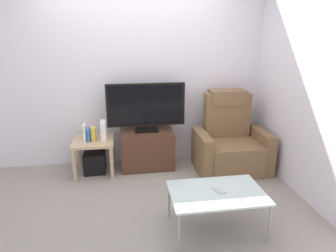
# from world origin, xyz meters

# --- Properties ---
(ground_plane) EXTENTS (6.40, 6.40, 0.00)m
(ground_plane) POSITION_xyz_m (0.00, 0.00, 0.00)
(ground_plane) COLOR gray
(wall_back) EXTENTS (6.40, 0.06, 2.60)m
(wall_back) POSITION_xyz_m (0.00, 1.13, 1.30)
(wall_back) COLOR silver
(wall_back) RESTS_ON ground
(wall_side) EXTENTS (0.06, 4.48, 2.60)m
(wall_side) POSITION_xyz_m (1.88, 0.00, 1.30)
(wall_side) COLOR silver
(wall_side) RESTS_ON ground
(tv_stand) EXTENTS (0.73, 0.48, 0.53)m
(tv_stand) POSITION_xyz_m (0.14, 0.83, 0.27)
(tv_stand) COLOR #4C2D1E
(tv_stand) RESTS_ON ground
(television) EXTENTS (1.07, 0.20, 0.67)m
(television) POSITION_xyz_m (0.14, 0.85, 0.89)
(television) COLOR black
(television) RESTS_ON tv_stand
(recliner_armchair) EXTENTS (0.98, 0.78, 1.08)m
(recliner_armchair) POSITION_xyz_m (1.28, 0.61, 0.37)
(recliner_armchair) COLOR brown
(recliner_armchair) RESTS_ON ground
(side_table) EXTENTS (0.54, 0.54, 0.47)m
(side_table) POSITION_xyz_m (-0.59, 0.77, 0.40)
(side_table) COLOR tan
(side_table) RESTS_ON ground
(subwoofer_box) EXTENTS (0.29, 0.29, 0.29)m
(subwoofer_box) POSITION_xyz_m (-0.59, 0.77, 0.14)
(subwoofer_box) COLOR black
(subwoofer_box) RESTS_ON ground
(book_leftmost) EXTENTS (0.03, 0.11, 0.23)m
(book_leftmost) POSITION_xyz_m (-0.69, 0.75, 0.58)
(book_leftmost) COLOR white
(book_leftmost) RESTS_ON side_table
(book_middle) EXTENTS (0.04, 0.14, 0.17)m
(book_middle) POSITION_xyz_m (-0.64, 0.75, 0.55)
(book_middle) COLOR #3366B2
(book_middle) RESTS_ON side_table
(book_rightmost) EXTENTS (0.05, 0.11, 0.18)m
(book_rightmost) POSITION_xyz_m (-0.58, 0.75, 0.56)
(book_rightmost) COLOR gold
(book_rightmost) RESTS_ON side_table
(game_console) EXTENTS (0.07, 0.20, 0.25)m
(game_console) POSITION_xyz_m (-0.45, 0.78, 0.60)
(game_console) COLOR white
(game_console) RESTS_ON side_table
(coffee_table) EXTENTS (0.90, 0.60, 0.41)m
(coffee_table) POSITION_xyz_m (0.67, -0.72, 0.38)
(coffee_table) COLOR #B2C6C1
(coffee_table) RESTS_ON ground
(cell_phone) EXTENTS (0.11, 0.16, 0.01)m
(cell_phone) POSITION_xyz_m (0.69, -0.69, 0.41)
(cell_phone) COLOR #B7B7BC
(cell_phone) RESTS_ON coffee_table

